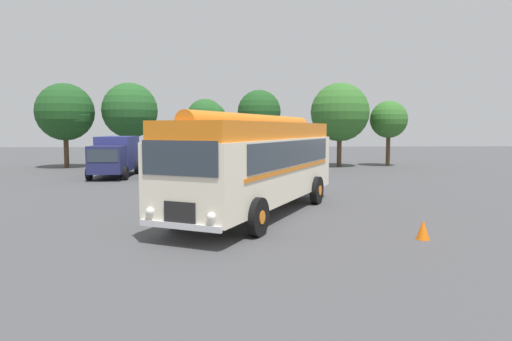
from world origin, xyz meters
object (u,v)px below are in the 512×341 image
at_px(car_far_right, 296,162).
at_px(car_near_left, 163,162).
at_px(car_mid_right, 248,161).
at_px(box_van, 115,155).
at_px(car_mid_left, 205,163).
at_px(traffic_cone, 423,229).
at_px(vintage_bus, 258,160).

bearing_deg(car_far_right, car_near_left, -178.88).
distance_m(car_near_left, car_far_right, 8.62).
relative_size(car_near_left, car_mid_right, 0.99).
relative_size(car_mid_right, box_van, 0.75).
xyz_separation_m(car_mid_left, traffic_cone, (6.90, -17.03, -0.57)).
relative_size(box_van, traffic_cone, 10.55).
bearing_deg(car_near_left, car_far_right, 1.12).
relative_size(vintage_bus, car_mid_left, 2.39).
distance_m(car_mid_right, car_far_right, 3.20).
bearing_deg(car_near_left, vintage_bus, -68.46).
distance_m(car_far_right, box_van, 11.53).
xyz_separation_m(vintage_bus, car_far_right, (3.28, 13.69, -1.05)).
distance_m(vintage_bus, car_mid_left, 13.41).
distance_m(vintage_bus, car_mid_right, 14.04).
bearing_deg(car_far_right, car_mid_left, -174.36).
height_order(car_far_right, traffic_cone, car_far_right).
relative_size(car_near_left, box_van, 0.74).
bearing_deg(vintage_bus, traffic_cone, -42.61).
height_order(car_near_left, car_far_right, same).
distance_m(car_mid_left, car_mid_right, 2.87).
xyz_separation_m(car_mid_left, car_far_right, (5.91, 0.58, 0.00)).
bearing_deg(traffic_cone, car_mid_left, 112.04).
bearing_deg(car_near_left, car_mid_right, 5.08).
relative_size(car_mid_left, box_van, 0.73).
bearing_deg(car_far_right, vintage_bus, -103.48).
xyz_separation_m(car_mid_left, box_van, (-5.59, -0.02, 0.52)).
bearing_deg(vintage_bus, car_mid_left, 101.34).
distance_m(car_near_left, car_mid_right, 5.45).
height_order(car_near_left, car_mid_left, same).
relative_size(car_near_left, car_mid_left, 1.02).
height_order(vintage_bus, car_mid_right, vintage_bus).
bearing_deg(vintage_bus, car_mid_right, 89.61).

